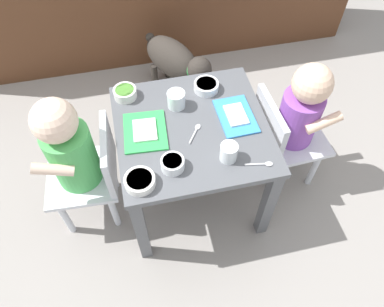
{
  "coord_description": "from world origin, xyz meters",
  "views": [
    {
      "loc": [
        -0.19,
        -0.86,
        1.52
      ],
      "look_at": [
        0.0,
        0.0,
        0.31
      ],
      "focal_mm": 34.47,
      "sensor_mm": 36.0,
      "label": 1
    }
  ],
  "objects_px": {
    "food_tray_right": "(236,116)",
    "water_cup_right": "(176,100)",
    "spoon_by_right_tray": "(262,164)",
    "spoon_by_left_tray": "(195,132)",
    "veggie_bowl_near": "(140,181)",
    "dining_table": "(192,141)",
    "seated_child_left": "(73,152)",
    "dog": "(176,60)",
    "cereal_bowl_left_side": "(206,86)",
    "seated_child_right": "(298,115)",
    "water_cup_left": "(229,153)",
    "food_tray_left": "(145,131)",
    "veggie_bowl_far": "(125,93)",
    "cereal_bowl_right_side": "(173,164)"
  },
  "relations": [
    {
      "from": "food_tray_left",
      "to": "water_cup_right",
      "type": "distance_m",
      "value": 0.18
    },
    {
      "from": "spoon_by_right_tray",
      "to": "food_tray_left",
      "type": "bearing_deg",
      "value": 148.15
    },
    {
      "from": "dining_table",
      "to": "spoon_by_left_tray",
      "type": "bearing_deg",
      "value": -74.78
    },
    {
      "from": "seated_child_left",
      "to": "veggie_bowl_far",
      "type": "height_order",
      "value": "seated_child_left"
    },
    {
      "from": "food_tray_right",
      "to": "spoon_by_left_tray",
      "type": "height_order",
      "value": "food_tray_right"
    },
    {
      "from": "dining_table",
      "to": "cereal_bowl_left_side",
      "type": "relative_size",
      "value": 5.74
    },
    {
      "from": "seated_child_left",
      "to": "cereal_bowl_left_side",
      "type": "bearing_deg",
      "value": 16.52
    },
    {
      "from": "veggie_bowl_near",
      "to": "cereal_bowl_left_side",
      "type": "height_order",
      "value": "cereal_bowl_left_side"
    },
    {
      "from": "seated_child_right",
      "to": "food_tray_left",
      "type": "height_order",
      "value": "seated_child_right"
    },
    {
      "from": "dining_table",
      "to": "cereal_bowl_right_side",
      "type": "xyz_separation_m",
      "value": [
        -0.1,
        -0.16,
        0.11
      ]
    },
    {
      "from": "food_tray_left",
      "to": "seated_child_right",
      "type": "bearing_deg",
      "value": 1.08
    },
    {
      "from": "spoon_by_left_tray",
      "to": "veggie_bowl_near",
      "type": "bearing_deg",
      "value": -142.29
    },
    {
      "from": "veggie_bowl_near",
      "to": "spoon_by_right_tray",
      "type": "bearing_deg",
      "value": -1.93
    },
    {
      "from": "dining_table",
      "to": "food_tray_left",
      "type": "xyz_separation_m",
      "value": [
        -0.17,
        0.01,
        0.09
      ]
    },
    {
      "from": "spoon_by_right_tray",
      "to": "water_cup_right",
      "type": "bearing_deg",
      "value": 124.72
    },
    {
      "from": "spoon_by_right_tray",
      "to": "dining_table",
      "type": "bearing_deg",
      "value": 132.45
    },
    {
      "from": "dog",
      "to": "cereal_bowl_right_side",
      "type": "height_order",
      "value": "cereal_bowl_right_side"
    },
    {
      "from": "dog",
      "to": "cereal_bowl_left_side",
      "type": "distance_m",
      "value": 0.57
    },
    {
      "from": "food_tray_left",
      "to": "water_cup_right",
      "type": "relative_size",
      "value": 2.86
    },
    {
      "from": "seated_child_left",
      "to": "water_cup_left",
      "type": "height_order",
      "value": "seated_child_left"
    },
    {
      "from": "dining_table",
      "to": "food_tray_right",
      "type": "xyz_separation_m",
      "value": [
        0.17,
        0.01,
        0.09
      ]
    },
    {
      "from": "seated_child_left",
      "to": "spoon_by_right_tray",
      "type": "distance_m",
      "value": 0.69
    },
    {
      "from": "dog",
      "to": "water_cup_right",
      "type": "height_order",
      "value": "water_cup_right"
    },
    {
      "from": "food_tray_left",
      "to": "cereal_bowl_left_side",
      "type": "xyz_separation_m",
      "value": [
        0.27,
        0.17,
        0.01
      ]
    },
    {
      "from": "seated_child_left",
      "to": "cereal_bowl_right_side",
      "type": "relative_size",
      "value": 8.41
    },
    {
      "from": "seated_child_left",
      "to": "seated_child_right",
      "type": "bearing_deg",
      "value": 0.4
    },
    {
      "from": "dog",
      "to": "veggie_bowl_far",
      "type": "distance_m",
      "value": 0.61
    },
    {
      "from": "dog",
      "to": "spoon_by_left_tray",
      "type": "relative_size",
      "value": 4.94
    },
    {
      "from": "food_tray_left",
      "to": "dining_table",
      "type": "bearing_deg",
      "value": -4.67
    },
    {
      "from": "seated_child_left",
      "to": "spoon_by_left_tray",
      "type": "xyz_separation_m",
      "value": [
        0.45,
        -0.05,
        0.05
      ]
    },
    {
      "from": "food_tray_left",
      "to": "cereal_bowl_right_side",
      "type": "height_order",
      "value": "cereal_bowl_right_side"
    },
    {
      "from": "food_tray_right",
      "to": "spoon_by_right_tray",
      "type": "xyz_separation_m",
      "value": [
        0.02,
        -0.23,
        -0.0
      ]
    },
    {
      "from": "seated_child_right",
      "to": "food_tray_left",
      "type": "distance_m",
      "value": 0.62
    },
    {
      "from": "seated_child_left",
      "to": "spoon_by_left_tray",
      "type": "distance_m",
      "value": 0.46
    },
    {
      "from": "seated_child_right",
      "to": "water_cup_left",
      "type": "bearing_deg",
      "value": -151.65
    },
    {
      "from": "dining_table",
      "to": "seated_child_left",
      "type": "height_order",
      "value": "seated_child_left"
    },
    {
      "from": "water_cup_left",
      "to": "cereal_bowl_right_side",
      "type": "distance_m",
      "value": 0.2
    },
    {
      "from": "veggie_bowl_near",
      "to": "food_tray_right",
      "type": "bearing_deg",
      "value": 28.78
    },
    {
      "from": "food_tray_right",
      "to": "dining_table",
      "type": "bearing_deg",
      "value": -175.33
    },
    {
      "from": "seated_child_left",
      "to": "water_cup_left",
      "type": "distance_m",
      "value": 0.57
    },
    {
      "from": "food_tray_right",
      "to": "water_cup_right",
      "type": "relative_size",
      "value": 2.85
    },
    {
      "from": "water_cup_right",
      "to": "veggie_bowl_far",
      "type": "height_order",
      "value": "water_cup_right"
    },
    {
      "from": "dog",
      "to": "veggie_bowl_near",
      "type": "height_order",
      "value": "veggie_bowl_near"
    },
    {
      "from": "water_cup_right",
      "to": "spoon_by_left_tray",
      "type": "height_order",
      "value": "water_cup_right"
    },
    {
      "from": "dining_table",
      "to": "food_tray_left",
      "type": "relative_size",
      "value": 2.84
    },
    {
      "from": "dining_table",
      "to": "cereal_bowl_left_side",
      "type": "bearing_deg",
      "value": 61.4
    },
    {
      "from": "dog",
      "to": "cereal_bowl_right_side",
      "type": "bearing_deg",
      "value": -101.12
    },
    {
      "from": "veggie_bowl_far",
      "to": "cereal_bowl_right_side",
      "type": "height_order",
      "value": "cereal_bowl_right_side"
    },
    {
      "from": "dining_table",
      "to": "seated_child_right",
      "type": "bearing_deg",
      "value": 3.32
    },
    {
      "from": "seated_child_left",
      "to": "spoon_by_left_tray",
      "type": "bearing_deg",
      "value": -5.77
    }
  ]
}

